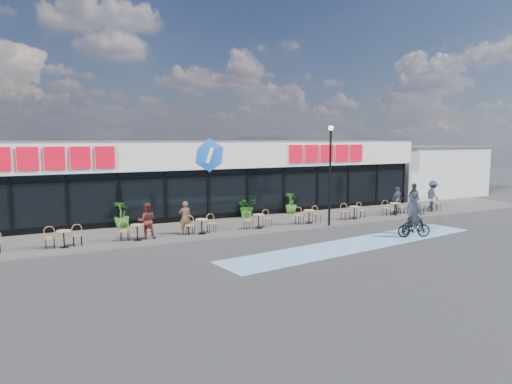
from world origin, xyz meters
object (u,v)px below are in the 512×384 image
potted_plant_mid (247,206)px  pedestrian_b (433,195)px  pedestrian_a (414,198)px  potted_plant_left (122,214)px  cyclist_a (414,220)px  patron_left (185,217)px  patron_right (147,221)px  lamp_post (330,167)px  cyclist_b (413,219)px  pedestrian_c (397,199)px  potted_plant_right (291,203)px

potted_plant_mid → pedestrian_b: size_ratio=0.70×
pedestrian_a → pedestrian_b: 2.56m
potted_plant_left → cyclist_a: 14.78m
potted_plant_left → potted_plant_mid: bearing=-1.0°
patron_left → pedestrian_a: pedestrian_a is taller
potted_plant_left → patron_left: patron_left is taller
patron_left → pedestrian_b: pedestrian_b is taller
potted_plant_mid → patron_right: (-6.67, -3.18, 0.19)m
lamp_post → potted_plant_left: (-10.03, 4.44, -2.46)m
patron_left → cyclist_b: cyclist_b is taller
patron_right → cyclist_a: 12.70m
pedestrian_a → cyclist_b: size_ratio=0.93×
potted_plant_mid → cyclist_b: cyclist_b is taller
pedestrian_b → cyclist_b: size_ratio=0.93×
potted_plant_left → pedestrian_b: size_ratio=0.73×
patron_right → pedestrian_c: 15.90m
potted_plant_mid → pedestrian_c: bearing=-16.2°
lamp_post → potted_plant_mid: bearing=123.1°
cyclist_a → lamp_post: bearing=119.2°
cyclist_b → cyclist_a: bearing=-131.4°
lamp_post → pedestrian_a: lamp_post is taller
lamp_post → pedestrian_a: (7.11, 0.99, -2.21)m
patron_right → potted_plant_right: bearing=-149.3°
patron_left → cyclist_a: cyclist_a is taller
potted_plant_right → potted_plant_left: bearing=179.8°
cyclist_a → pedestrian_c: bearing=52.6°
potted_plant_right → pedestrian_a: bearing=-26.5°
patron_right → cyclist_b: bearing=172.7°
potted_plant_mid → cyclist_b: bearing=-53.4°
pedestrian_b → cyclist_b: cyclist_b is taller
potted_plant_left → potted_plant_mid: 7.22m
pedestrian_c → patron_left: bearing=-9.7°
cyclist_b → patron_right: bearing=160.4°
potted_plant_mid → lamp_post: bearing=-56.9°
potted_plant_left → patron_left: bearing=-50.7°
cyclist_b → pedestrian_a: bearing=44.1°
pedestrian_b → cyclist_b: bearing=145.3°
pedestrian_c → potted_plant_right: bearing=-34.8°
pedestrian_b → lamp_post: bearing=119.5°
patron_left → cyclist_b: bearing=164.0°
pedestrian_c → cyclist_b: cyclist_b is taller
potted_plant_mid → patron_left: patron_left is taller
potted_plant_left → cyclist_a: cyclist_a is taller
potted_plant_mid → potted_plant_right: potted_plant_mid is taller
lamp_post → patron_left: bearing=169.4°
lamp_post → pedestrian_b: size_ratio=2.83×
potted_plant_right → pedestrian_a: (6.84, -3.41, 0.29)m
pedestrian_a → cyclist_a: cyclist_a is taller
patron_left → cyclist_b: (10.33, -4.63, -0.17)m
patron_left → pedestrian_c: (13.96, 0.23, 0.02)m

